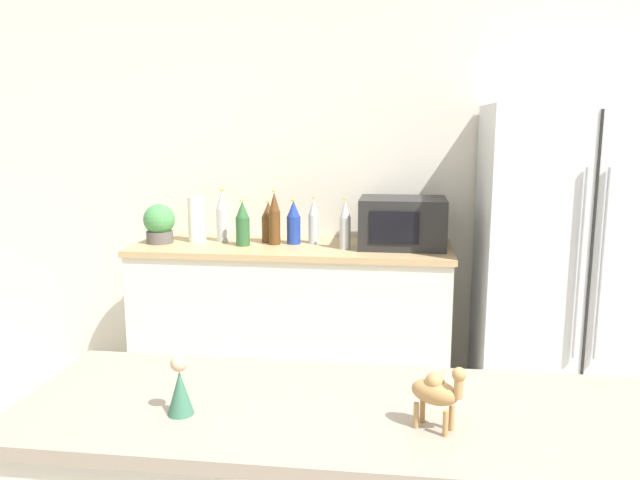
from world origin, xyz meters
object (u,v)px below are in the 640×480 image
Objects in this scene: microwave at (402,223)px; back_bottle_3 at (345,225)px; back_bottle_4 at (269,223)px; back_bottle_5 at (294,223)px; back_bottle_0 at (243,224)px; potted_plant at (159,223)px; back_bottle_1 at (314,221)px; back_bottle_6 at (222,217)px; back_bottle_2 at (275,219)px; wise_man_figurine_blue at (180,389)px; camel_figurine at (437,391)px; paper_towel_roll at (197,219)px; refrigerator at (571,266)px.

microwave is 1.66× the size of back_bottle_3.
back_bottle_4 is 0.16m from back_bottle_5.
back_bottle_5 reaches higher than back_bottle_4.
back_bottle_0 reaches higher than back_bottle_4.
potted_plant is 1.41m from microwave.
back_bottle_1 is (0.39, 0.12, 0.00)m from back_bottle_0.
back_bottle_6 is at bearing 16.02° from potted_plant.
back_bottle_2 is 0.42m from back_bottle_3.
camel_figurine is at bearing -0.02° from wise_man_figurine_blue.
back_bottle_2 is 1.95× the size of camel_figurine.
back_bottle_5 is (-0.31, 0.12, -0.01)m from back_bottle_3.
back_bottle_2 is at bearing -3.16° from paper_towel_roll.
refrigerator is at bearing -5.10° from back_bottle_1.
back_bottle_3 is (1.09, -0.04, 0.02)m from potted_plant.
paper_towel_roll is 0.15m from back_bottle_6.
back_bottle_3 is 2.11m from camel_figurine.
refrigerator is at bearing -5.06° from microwave.
back_bottle_3 is (0.89, -0.11, 0.00)m from paper_towel_roll.
back_bottle_3 is at bearing -6.97° from paper_towel_roll.
back_bottle_5 is (-0.63, 0.02, -0.02)m from microwave.
refrigerator is 10.68× the size of camel_figurine.
microwave is 2.99× the size of camel_figurine.
wise_man_figurine_blue is (0.26, -2.23, -0.05)m from back_bottle_4.
potted_plant is 0.50m from back_bottle_0.
back_bottle_5 is (0.78, 0.08, 0.01)m from potted_plant.
wise_man_figurine_blue is at bearing -67.12° from potted_plant.
refrigerator is 2.12m from paper_towel_roll.
microwave is at bearing 1.45° from back_bottle_2.
back_bottle_6 is (-0.27, -0.02, 0.03)m from back_bottle_4.
back_bottle_1 reaches higher than potted_plant.
back_bottle_3 is (-0.32, -0.10, -0.00)m from microwave.
potted_plant is 0.68m from back_bottle_2.
wise_man_figurine_blue is (-0.21, -2.07, -0.08)m from back_bottle_3.
back_bottle_2 is (-0.73, -0.02, 0.01)m from microwave.
paper_towel_roll is at bearing -176.81° from back_bottle_1.
back_bottle_1 is (-0.51, 0.05, -0.01)m from microwave.
refrigerator is 1.65m from back_bottle_2.
potted_plant is at bearing -169.30° from back_bottle_4.
microwave is at bearing -1.54° from back_bottle_5.
refrigerator is 1.82m from back_bottle_0.
refrigerator reaches higher than paper_towel_roll.
camel_figurine is (0.71, -2.19, -0.03)m from back_bottle_5.
camel_figurine is at bearing -75.01° from back_bottle_1.
back_bottle_0 reaches higher than back_bottle_5.
back_bottle_6 reaches higher than paper_towel_roll.
back_bottle_0 is 0.19m from back_bottle_6.
paper_towel_roll is (-2.11, 0.09, 0.20)m from refrigerator.
refrigerator reaches higher than back_bottle_5.
back_bottle_6 reaches higher than back_bottle_4.
microwave is 0.79m from back_bottle_4.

